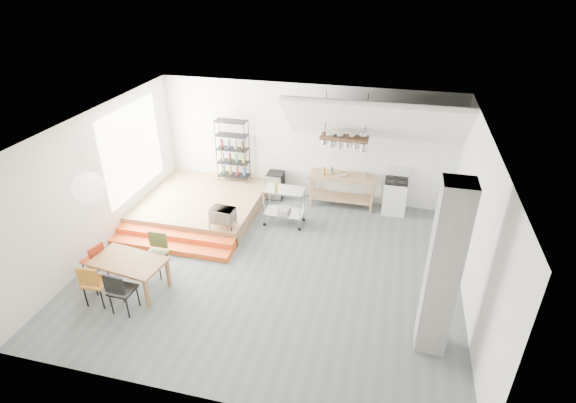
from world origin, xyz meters
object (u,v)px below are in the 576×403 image
(mini_fridge, at_px, (275,185))
(rolling_cart, at_px, (284,202))
(stove, at_px, (395,195))
(dining_table, at_px, (129,264))

(mini_fridge, bearing_deg, rolling_cart, -66.17)
(stove, relative_size, mini_fridge, 1.55)
(dining_table, xyz_separation_m, rolling_cart, (2.40, 3.23, 0.02))
(stove, xyz_separation_m, mini_fridge, (-3.28, 0.04, -0.10))
(dining_table, height_order, rolling_cart, rolling_cart)
(dining_table, xyz_separation_m, mini_fridge, (1.81, 4.58, -0.24))
(stove, relative_size, rolling_cart, 1.16)
(stove, height_order, mini_fridge, stove)
(stove, xyz_separation_m, rolling_cart, (-2.69, -1.30, 0.16))
(stove, height_order, dining_table, stove)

